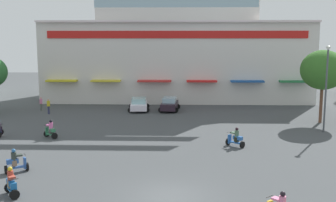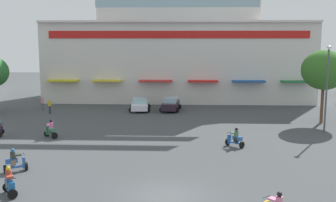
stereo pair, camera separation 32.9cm
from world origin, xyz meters
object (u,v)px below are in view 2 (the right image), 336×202
Objects in this scene: plaza_tree_1 at (324,70)px; scooter_rider_2 at (9,183)px; parked_car_0 at (140,104)px; pedestrian_1 at (50,105)px; parked_car_1 at (171,104)px; scooter_rider_0 at (15,162)px; scooter_rider_6 at (235,139)px; streetlamp_near at (327,83)px; scooter_rider_4 at (51,130)px; scooter_rider_1 at (0,129)px; pedestrian_0 at (42,103)px.

scooter_rider_2 is (-22.82, -19.77, -4.57)m from plaza_tree_1.
scooter_rider_2 is (-4.15, -25.87, -0.09)m from parked_car_0.
plaza_tree_1 is 28.94m from pedestrian_1.
plaza_tree_1 reaches higher than parked_car_0.
parked_car_0 is 3.55m from parked_car_1.
plaza_tree_1 is 4.68× the size of scooter_rider_0.
streetlamp_near is at bearing 30.95° from scooter_rider_6.
streetlamp_near is (27.28, -7.89, 3.45)m from pedestrian_1.
scooter_rider_2 is at bearing -81.30° from scooter_rider_4.
streetlamp_near is (23.65, 2.81, 3.77)m from scooter_rider_4.
plaza_tree_1 is 30.40m from scooter_rider_1.
streetlamp_near reaches higher than parked_car_0.
parked_car_1 is at bearing -0.41° from parked_car_0.
scooter_rider_6 is (5.54, -15.43, -0.15)m from parked_car_1.
scooter_rider_0 is 1.01× the size of scooter_rider_6.
plaza_tree_1 is at bearing -18.08° from parked_car_0.
pedestrian_1 is at bearing 108.72° from scooter_rider_4.
scooter_rider_6 is 0.20× the size of streetlamp_near.
parked_car_1 reaches higher than scooter_rider_6.
pedestrian_1 is (-4.28, 19.58, 0.32)m from scooter_rider_0.
scooter_rider_4 is (-1.94, 12.69, -0.01)m from scooter_rider_2.
scooter_rider_6 is at bearing -8.52° from scooter_rider_4.
scooter_rider_4 is (-9.64, -13.16, -0.13)m from parked_car_1.
parked_car_1 is 2.57× the size of pedestrian_0.
streetlamp_near is at bearing -36.44° from parked_car_1.
parked_car_1 is at bearing 109.74° from scooter_rider_6.
scooter_rider_2 is 26.64m from pedestrian_0.
pedestrian_1 is (-5.57, 23.39, 0.31)m from scooter_rider_2.
scooter_rider_2 is 12.83m from scooter_rider_4.
pedestrian_0 reaches higher than scooter_rider_0.
parked_car_1 is 2.53× the size of scooter_rider_2.
scooter_rider_6 is at bearing -135.71° from plaza_tree_1.
plaza_tree_1 is 4.53× the size of scooter_rider_2.
parked_car_0 is at bearing 65.20° from scooter_rider_4.
plaza_tree_1 is 4.86× the size of scooter_rider_1.
pedestrian_0 is (-5.24, 12.97, 0.24)m from scooter_rider_4.
plaza_tree_1 is at bearing 75.37° from streetlamp_near.
parked_car_1 is 17.79m from streetlamp_near.
scooter_rider_6 is (13.23, 10.41, -0.02)m from scooter_rider_2.
parked_car_1 reaches higher than parked_car_0.
scooter_rider_2 is 1.01× the size of pedestrian_0.
scooter_rider_4 is at bearing -126.22° from parked_car_1.
scooter_rider_0 is at bearing -103.86° from parked_car_0.
scooter_rider_0 is 15.95m from scooter_rider_6.
scooter_rider_1 is 0.87× the size of pedestrian_1.
parked_car_1 is 2.72× the size of scooter_rider_1.
pedestrian_1 is at bearing 102.32° from scooter_rider_0.
plaza_tree_1 is 26.16m from scooter_rider_4.
scooter_rider_6 is at bearing -34.61° from pedestrian_1.
pedestrian_1 is (-28.39, 3.62, -4.26)m from plaza_tree_1.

